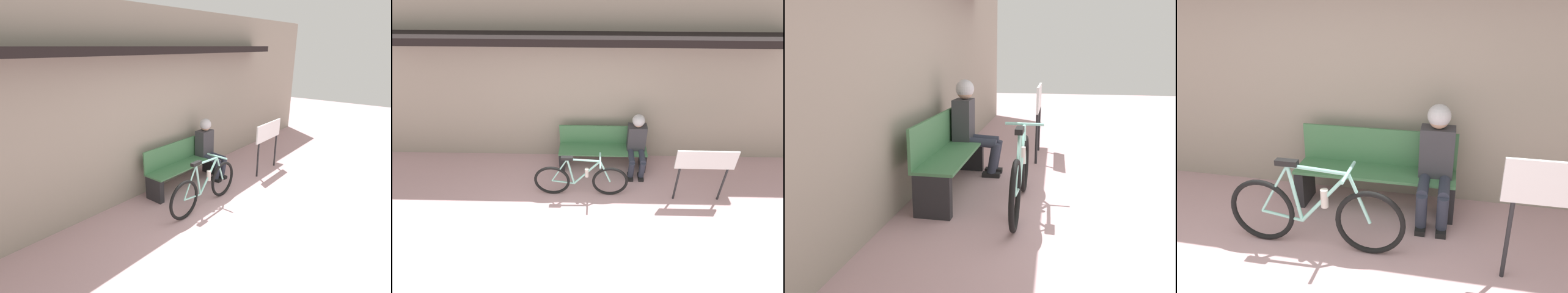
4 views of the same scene
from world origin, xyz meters
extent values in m
plane|color=#C69EA3|center=(0.00, 0.00, 0.00)|extent=(24.00, 24.00, 0.00)
cube|color=#9E9384|center=(0.00, 2.63, 1.60)|extent=(12.00, 0.12, 3.20)
cube|color=black|center=(0.00, 2.35, 2.50)|extent=(6.60, 0.44, 0.12)
cube|color=#477F51|center=(0.40, 2.20, 0.43)|extent=(1.69, 0.42, 0.03)
cube|color=#477F51|center=(0.40, 2.39, 0.65)|extent=(1.69, 0.03, 0.40)
cube|color=#232326|center=(-0.39, 2.20, 0.21)|extent=(0.10, 0.36, 0.42)
cube|color=#232326|center=(1.19, 2.20, 0.21)|extent=(0.10, 0.36, 0.42)
torus|color=black|center=(-0.50, 1.42, 0.32)|extent=(0.63, 0.05, 0.63)
torus|color=black|center=(0.52, 1.42, 0.32)|extent=(0.63, 0.05, 0.63)
cylinder|color=#93DBCC|center=(0.06, 1.42, 0.79)|extent=(0.55, 0.03, 0.07)
cylinder|color=#93DBCC|center=(0.11, 1.42, 0.52)|extent=(0.47, 0.03, 0.54)
cylinder|color=#93DBCC|center=(-0.17, 1.42, 0.53)|extent=(0.14, 0.03, 0.55)
cylinder|color=#93DBCC|center=(-0.31, 1.42, 0.29)|extent=(0.39, 0.03, 0.08)
cylinder|color=#93DBCC|center=(-0.36, 1.42, 0.56)|extent=(0.31, 0.02, 0.50)
cylinder|color=#93DBCC|center=(0.43, 1.42, 0.55)|extent=(0.21, 0.03, 0.47)
cube|color=black|center=(-0.22, 1.42, 0.83)|extent=(0.20, 0.07, 0.05)
cylinder|color=#93DBCC|center=(0.33, 1.42, 0.79)|extent=(0.03, 0.40, 0.03)
cylinder|color=beige|center=(0.11, 1.42, 0.52)|extent=(0.07, 0.07, 0.17)
cylinder|color=#2D3342|center=(0.93, 2.00, 0.44)|extent=(0.11, 0.40, 0.13)
cylinder|color=#2D3342|center=(0.93, 1.84, 0.24)|extent=(0.11, 0.17, 0.39)
cube|color=black|center=(0.93, 1.87, 0.03)|extent=(0.10, 0.22, 0.06)
cylinder|color=#2D3342|center=(1.13, 2.00, 0.44)|extent=(0.11, 0.40, 0.13)
cylinder|color=#2D3342|center=(1.13, 1.84, 0.24)|extent=(0.11, 0.17, 0.39)
cube|color=black|center=(1.13, 1.87, 0.03)|extent=(0.10, 0.22, 0.06)
cube|color=#38383D|center=(1.03, 2.24, 0.70)|extent=(0.34, 0.22, 0.51)
sphere|color=tan|center=(1.03, 2.22, 1.06)|extent=(0.20, 0.20, 0.20)
sphere|color=silver|center=(1.03, 2.22, 1.09)|extent=(0.23, 0.23, 0.23)
cylinder|color=#232326|center=(1.65, 1.35, 0.36)|extent=(0.04, 0.04, 0.71)
cylinder|color=#232326|center=(2.44, 1.35, 0.36)|extent=(0.04, 0.04, 0.71)
cube|color=white|center=(2.05, 1.35, 0.89)|extent=(0.98, 0.03, 0.36)
camera|label=1|loc=(-3.59, -1.38, 2.56)|focal=28.00mm
camera|label=2|loc=(0.22, -2.50, 4.01)|focal=28.00mm
camera|label=3|loc=(-3.58, 1.12, 1.48)|focal=35.00mm
camera|label=4|loc=(1.12, -1.35, 2.20)|focal=35.00mm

